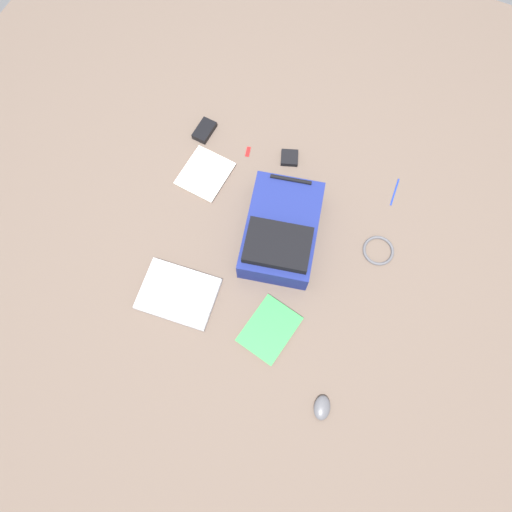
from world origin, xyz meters
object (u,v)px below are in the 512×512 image
at_px(backpack, 281,232).
at_px(laptop, 178,294).
at_px(usb_stick, 248,151).
at_px(computer_mouse, 322,408).
at_px(power_brick, 204,131).
at_px(book_manual, 205,174).
at_px(book_comic, 269,330).
at_px(cable_coil, 378,250).
at_px(pen_black, 395,192).
at_px(earbud_pouch, 289,158).

distance_m(backpack, laptop, 0.52).
relative_size(laptop, usb_stick, 6.56).
distance_m(computer_mouse, power_brick, 1.37).
relative_size(computer_mouse, usb_stick, 1.82).
height_order(book_manual, book_comic, book_comic).
xyz_separation_m(backpack, cable_coil, (0.42, 0.13, -0.07)).
relative_size(laptop, cable_coil, 2.48).
distance_m(power_brick, pen_black, 0.95).
bearing_deg(cable_coil, usb_stick, 163.81).
bearing_deg(backpack, book_comic, -72.48).
bearing_deg(usb_stick, computer_mouse, -50.89).
xyz_separation_m(computer_mouse, pen_black, (-0.05, 1.02, -0.01)).
xyz_separation_m(book_comic, cable_coil, (0.29, 0.52, -0.01)).
relative_size(cable_coil, power_brick, 1.15).
bearing_deg(book_manual, laptop, -74.57).
bearing_deg(earbud_pouch, power_brick, -175.20).
relative_size(power_brick, earbud_pouch, 1.51).
distance_m(laptop, computer_mouse, 0.75).
bearing_deg(backpack, cable_coil, 16.69).
bearing_deg(power_brick, book_comic, -47.70).
relative_size(book_manual, earbud_pouch, 3.06).
height_order(power_brick, pen_black, power_brick).
height_order(cable_coil, power_brick, power_brick).
relative_size(book_comic, pen_black, 1.87).
height_order(cable_coil, usb_stick, cable_coil).
distance_m(book_manual, cable_coil, 0.87).
bearing_deg(cable_coil, laptop, -142.51).
bearing_deg(backpack, pen_black, 47.74).
relative_size(laptop, pen_black, 2.39).
bearing_deg(pen_black, cable_coil, -84.77).
bearing_deg(pen_black, power_brick, -175.10).
relative_size(pen_black, usb_stick, 2.74).
height_order(computer_mouse, cable_coil, computer_mouse).
xyz_separation_m(power_brick, pen_black, (0.95, 0.08, -0.01)).
relative_size(laptop, computer_mouse, 3.61).
xyz_separation_m(computer_mouse, cable_coil, (-0.02, 0.72, -0.01)).
bearing_deg(laptop, power_brick, 108.80).
xyz_separation_m(backpack, power_brick, (-0.55, 0.35, -0.06)).
bearing_deg(earbud_pouch, computer_mouse, -60.11).
bearing_deg(cable_coil, backpack, -163.31).
bearing_deg(book_manual, pen_black, 18.88).
height_order(laptop, pen_black, laptop).
bearing_deg(computer_mouse, book_comic, 135.56).
relative_size(backpack, laptop, 1.49).
height_order(book_comic, earbud_pouch, earbud_pouch).
height_order(computer_mouse, power_brick, computer_mouse).
xyz_separation_m(laptop, usb_stick, (-0.03, 0.76, -0.01)).
height_order(power_brick, usb_stick, power_brick).
bearing_deg(cable_coil, pen_black, 95.23).
bearing_deg(laptop, book_manual, 105.43).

